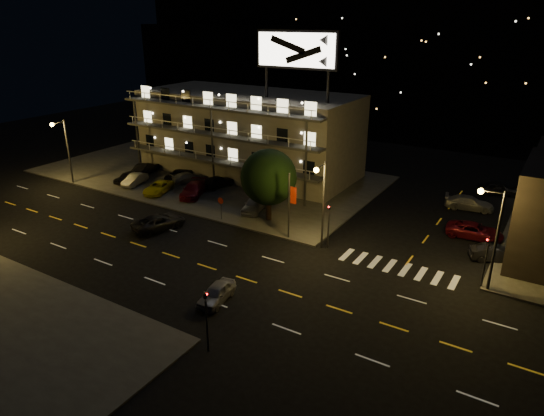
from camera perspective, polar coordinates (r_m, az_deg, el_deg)
The scene contains 29 objects.
ground at distance 42.11m, azimuth -9.81°, elevation -6.15°, with size 140.00×140.00×0.00m, color black.
curb_nw at distance 64.63m, azimuth -7.58°, elevation 3.97°, with size 44.00×24.00×0.15m, color #3A3A38.
motel at distance 63.90m, azimuth -2.73°, elevation 8.83°, with size 28.00×13.80×18.10m.
hill_backdrop at distance 101.54m, azimuth 14.29°, elevation 16.46°, with size 120.00×25.00×24.00m.
streetlight_nw at distance 64.06m, azimuth -23.20°, elevation 6.80°, with size 0.44×1.92×8.00m.
streetlight_nc at distance 41.78m, azimuth 5.87°, elevation 1.28°, with size 0.44×1.92×8.00m.
streetlight_ne at distance 38.68m, azimuth 24.55°, elevation -2.34°, with size 1.92×0.44×8.00m.
signal_nw at distance 42.94m, azimuth 6.68°, elevation -1.62°, with size 0.20×0.27×4.60m.
signal_sw at distance 30.16m, azimuth -7.72°, elevation -12.44°, with size 0.20×0.27×4.60m.
signal_ne at distance 39.83m, azimuth 23.87°, elevation -5.35°, with size 0.27×0.20×4.60m.
banner_north at distance 44.19m, azimuth 2.10°, elevation 0.41°, with size 0.83×0.16×6.40m.
stop_sign at distance 49.15m, azimuth -6.03°, elevation 0.38°, with size 0.91×0.11×2.61m.
tree at distance 47.92m, azimuth -0.44°, elevation 3.47°, with size 5.80×5.59×7.31m.
lot_car_0 at distance 63.20m, azimuth -16.65°, elevation 3.52°, with size 1.52×3.78×1.29m, color black.
lot_car_1 at distance 61.90m, azimuth -15.86°, elevation 3.26°, with size 1.41×4.04×1.33m, color gray.
lot_car_2 at distance 58.32m, azimuth -13.23°, elevation 2.37°, with size 2.10×4.55×1.27m, color yellow.
lot_car_3 at distance 56.46m, azimuth -9.25°, elevation 2.15°, with size 2.08×5.12×1.49m, color maroon.
lot_car_4 at distance 51.30m, azimuth -2.08°, elevation 0.45°, with size 1.79×4.46×1.52m, color gray.
lot_car_5 at distance 65.88m, azimuth -14.64°, elevation 4.54°, with size 1.57×4.51×1.49m, color black.
lot_car_6 at distance 62.79m, azimuth -10.78°, elevation 3.93°, with size 2.11×4.57×1.27m, color black.
lot_car_7 at distance 61.45m, azimuth -9.86°, elevation 3.59°, with size 1.73×4.26×1.24m, color gray.
lot_car_8 at distance 58.98m, azimuth -6.38°, elevation 3.14°, with size 1.73×4.30×1.47m, color black.
lot_car_9 at distance 56.52m, azimuth -1.00°, elevation 2.36°, with size 1.37×3.93×1.29m, color maroon.
side_car_0 at distance 45.38m, azimuth 24.87°, elevation -4.87°, with size 1.47×4.23×1.39m, color black.
side_car_1 at distance 49.21m, azimuth 22.74°, elevation -2.50°, with size 2.35×5.10×1.42m, color maroon.
side_car_2 at distance 56.30m, azimuth 22.19°, elevation 0.56°, with size 2.04×5.03×1.46m, color gray.
side_car_3 at distance 62.39m, azimuth 25.07°, elevation 2.10°, with size 1.79×4.46×1.52m, color black.
road_car_east at distance 35.95m, azimuth -6.55°, elevation -9.92°, with size 1.55×3.86×1.31m, color gray.
road_car_west at distance 48.52m, azimuth -13.16°, elevation -1.62°, with size 2.44×5.29×1.47m, color black.
Camera 1 is at (25.41, -27.48, 19.29)m, focal length 32.00 mm.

